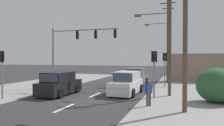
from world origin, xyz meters
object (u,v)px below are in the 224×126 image
at_px(suv_crossing_left, 136,78).
at_px(pedestrian_at_kerb, 149,92).
at_px(suv_oncoming_near, 127,84).
at_px(suv_receding_far, 59,84).
at_px(utility_pole_midground_right, 168,34).
at_px(pedestal_signal_right_kerb, 154,66).
at_px(pedestal_signal_far_median, 165,64).
at_px(pedestal_signal_left_kerb, 2,66).
at_px(traffic_signal_mast, 74,44).
at_px(utility_pole_foreground_right, 183,17).
at_px(utility_pole_background_right, 167,38).

distance_m(suv_crossing_left, pedestrian_at_kerb, 10.39).
bearing_deg(suv_oncoming_near, suv_receding_far, -158.92).
relative_size(utility_pole_midground_right, pedestal_signal_right_kerb, 2.59).
xyz_separation_m(utility_pole_midground_right, suv_oncoming_near, (-3.34, -0.21, -4.08)).
distance_m(pedestal_signal_right_kerb, suv_crossing_left, 7.50).
height_order(suv_oncoming_near, pedestrian_at_kerb, suv_oncoming_near).
bearing_deg(pedestal_signal_right_kerb, pedestal_signal_far_median, 86.59).
relative_size(pedestal_signal_right_kerb, pedestrian_at_kerb, 2.18).
xyz_separation_m(pedestal_signal_left_kerb, suv_crossing_left, (7.76, 10.91, -1.53)).
bearing_deg(pedestal_signal_left_kerb, utility_pole_midground_right, 24.47).
distance_m(pedestal_signal_right_kerb, suv_oncoming_near, 2.98).
xyz_separation_m(traffic_signal_mast, suv_oncoming_near, (5.51, -1.29, -3.47)).
height_order(traffic_signal_mast, pedestrian_at_kerb, traffic_signal_mast).
distance_m(utility_pole_foreground_right, suv_oncoming_near, 8.01).
bearing_deg(utility_pole_midground_right, pedestrian_at_kerb, -102.01).
distance_m(utility_pole_midground_right, traffic_signal_mast, 8.94).
relative_size(suv_crossing_left, pedestrian_at_kerb, 2.81).
relative_size(utility_pole_foreground_right, utility_pole_midground_right, 1.08).
relative_size(utility_pole_foreground_right, utility_pole_background_right, 0.98).
height_order(utility_pole_foreground_right, utility_pole_background_right, utility_pole_background_right).
bearing_deg(pedestal_signal_far_median, pedestal_signal_right_kerb, -93.41).
bearing_deg(pedestrian_at_kerb, pedestal_signal_right_kerb, 90.53).
distance_m(utility_pole_foreground_right, utility_pole_midground_right, 5.33).
height_order(utility_pole_background_right, pedestal_signal_far_median, utility_pole_background_right).
height_order(utility_pole_foreground_right, pedestal_signal_left_kerb, utility_pole_foreground_right).
xyz_separation_m(pedestal_signal_far_median, pedestrian_at_kerb, (-0.34, -9.42, -1.49)).
bearing_deg(traffic_signal_mast, pedestal_signal_right_kerb, -15.42).
xyz_separation_m(utility_pole_midground_right, traffic_signal_mast, (-8.85, 1.08, -0.61)).
distance_m(pedestal_signal_right_kerb, pedestal_signal_far_median, 6.22).
distance_m(utility_pole_midground_right, pedestal_signal_right_kerb, 2.93).
height_order(utility_pole_midground_right, pedestal_signal_right_kerb, utility_pole_midground_right).
relative_size(pedestal_signal_far_median, suv_crossing_left, 0.78).
xyz_separation_m(utility_pole_foreground_right, utility_pole_background_right, (-1.75, 14.60, 0.11)).
bearing_deg(pedestal_signal_right_kerb, suv_crossing_left, 112.12).
relative_size(pedestal_signal_far_median, suv_receding_far, 0.78).
bearing_deg(utility_pole_foreground_right, pedestal_signal_far_median, 99.15).
distance_m(pedestal_signal_left_kerb, suv_receding_far, 4.47).
relative_size(utility_pole_background_right, pedestal_signal_right_kerb, 2.84).
height_order(utility_pole_background_right, suv_oncoming_near, utility_pole_background_right).
xyz_separation_m(pedestal_signal_right_kerb, pedestrian_at_kerb, (0.03, -3.21, -1.49)).
relative_size(utility_pole_background_right, suv_crossing_left, 2.21).
height_order(utility_pole_foreground_right, pedestal_signal_far_median, utility_pole_foreground_right).
relative_size(utility_pole_foreground_right, traffic_signal_mast, 1.44).
bearing_deg(pedestal_signal_right_kerb, utility_pole_background_right, 88.49).
relative_size(pedestal_signal_left_kerb, pedestal_signal_far_median, 1.00).
height_order(utility_pole_midground_right, traffic_signal_mast, utility_pole_midground_right).
height_order(utility_pole_midground_right, pedestrian_at_kerb, utility_pole_midground_right).
distance_m(suv_receding_far, pedestrian_at_kerb, 7.90).
bearing_deg(pedestrian_at_kerb, utility_pole_foreground_right, -24.01).
bearing_deg(pedestal_signal_left_kerb, pedestal_signal_far_median, 43.47).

